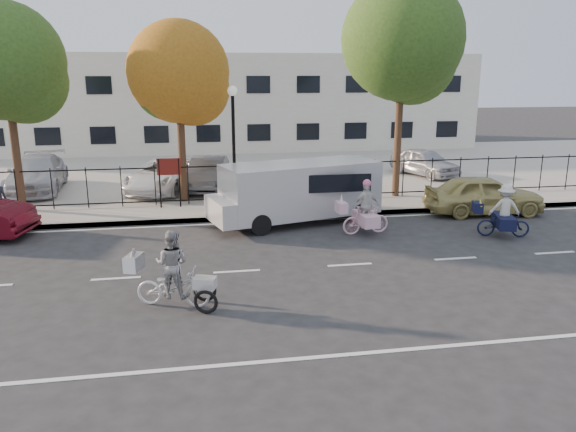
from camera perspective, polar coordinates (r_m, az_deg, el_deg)
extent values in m
plane|color=#333334|center=(14.52, -5.21, -5.64)|extent=(120.00, 120.00, 0.00)
cube|color=#A8A399|center=(19.31, -6.45, -0.31)|extent=(60.00, 0.10, 0.15)
cube|color=#A8A399|center=(20.32, -6.63, 0.44)|extent=(60.00, 2.20, 0.15)
cube|color=#A8A399|center=(29.03, -7.65, 4.67)|extent=(60.00, 15.60, 0.15)
cube|color=silver|center=(38.66, -8.42, 11.44)|extent=(34.00, 10.00, 6.00)
cylinder|color=black|center=(20.65, -5.52, 6.56)|extent=(0.12, 0.12, 4.00)
sphere|color=white|center=(20.46, -5.67, 12.53)|extent=(0.36, 0.36, 0.36)
cylinder|color=black|center=(20.81, -12.89, 3.25)|extent=(0.06, 0.06, 1.80)
cylinder|color=black|center=(20.78, -10.96, 3.34)|extent=(0.06, 0.06, 1.80)
cube|color=#59140F|center=(20.68, -12.01, 4.92)|extent=(0.85, 0.04, 0.60)
imported|color=silver|center=(12.55, -11.59, -7.10)|extent=(1.74, 1.05, 0.86)
imported|color=silver|center=(12.37, -11.72, -4.80)|extent=(0.87, 0.77, 1.51)
cube|color=white|center=(12.68, -15.39, -4.57)|extent=(0.43, 0.59, 0.34)
cone|color=white|center=(12.72, -15.41, -3.43)|extent=(0.13, 0.13, 0.17)
cone|color=white|center=(12.50, -15.51, -3.75)|extent=(0.13, 0.13, 0.17)
torus|color=black|center=(12.09, -8.36, -8.64)|extent=(0.53, 0.24, 0.54)
torus|color=black|center=(12.71, -8.45, -7.47)|extent=(0.53, 0.24, 0.54)
cube|color=white|center=(12.28, -8.46, -6.72)|extent=(0.56, 0.47, 0.24)
imported|color=#FEC1D3|center=(17.76, 7.90, -0.39)|extent=(1.55, 0.56, 0.91)
imported|color=silver|center=(17.65, 7.95, 1.06)|extent=(0.87, 0.42, 1.44)
cube|color=#DDA8BE|center=(17.36, 5.44, 0.88)|extent=(0.32, 0.52, 0.33)
cone|color=white|center=(17.29, 5.46, 1.83)|extent=(0.11, 0.11, 0.29)
cube|color=#DDA8BE|center=(17.75, 7.90, -0.25)|extent=(0.60, 1.23, 0.37)
sphere|color=pink|center=(17.50, 8.03, 3.31)|extent=(0.26, 0.26, 0.26)
imported|color=#0F1433|center=(18.58, 21.03, -0.73)|extent=(1.65, 0.97, 0.82)
imported|color=silver|center=(18.46, 21.18, 0.78)|extent=(1.04, 0.77, 1.43)
cube|color=black|center=(18.27, 18.69, 0.85)|extent=(0.40, 0.56, 0.33)
cone|color=yellow|center=(18.37, 18.50, 1.52)|extent=(0.11, 0.21, 0.29)
cone|color=yellow|center=(18.09, 18.98, 1.29)|extent=(0.11, 0.21, 0.29)
cube|color=black|center=(18.56, 21.06, -0.46)|extent=(0.82, 1.28, 0.36)
cube|color=silver|center=(18.83, 1.32, 2.79)|extent=(5.54, 3.24, 1.74)
cube|color=silver|center=(18.62, -7.33, 1.01)|extent=(0.96, 1.94, 0.77)
cylinder|color=black|center=(17.95, -3.93, -0.53)|extent=(0.72, 0.42, 0.68)
cylinder|color=black|center=(19.58, -4.45, 0.75)|extent=(0.72, 0.42, 0.68)
cylinder|color=black|center=(18.66, 7.34, -0.03)|extent=(0.72, 0.42, 0.68)
cylinder|color=black|center=(20.24, 5.94, 1.16)|extent=(0.72, 0.42, 0.68)
imported|color=tan|center=(21.22, 19.29, 2.06)|extent=(4.26, 1.97, 1.41)
imported|color=#B5B7BE|center=(25.47, -24.15, 3.95)|extent=(2.36, 5.07, 1.43)
imported|color=white|center=(23.86, -12.53, 4.07)|extent=(3.57, 5.10, 1.29)
imported|color=#484B50|center=(23.81, -8.13, 4.29)|extent=(2.05, 4.21, 1.33)
imported|color=#ADAEB5|center=(27.50, 13.72, 5.35)|extent=(2.65, 4.06, 1.29)
cylinder|color=#442D1D|center=(21.92, -25.93, 6.10)|extent=(0.28, 0.28, 4.65)
sphere|color=#385B1E|center=(21.76, -26.82, 13.88)|extent=(3.98, 3.98, 3.98)
sphere|color=#385B1E|center=(21.82, -25.19, 12.30)|extent=(2.92, 2.92, 2.92)
cylinder|color=#442D1D|center=(21.58, -10.73, 6.77)|extent=(0.28, 0.28, 4.34)
sphere|color=#9F6219|center=(21.39, -11.09, 14.19)|extent=(3.72, 3.72, 3.72)
sphere|color=#9F6219|center=(21.60, -9.64, 12.61)|extent=(2.73, 2.73, 2.73)
cylinder|color=#442D1D|center=(22.47, 11.14, 8.39)|extent=(0.28, 0.28, 5.38)
sphere|color=#385B1E|center=(22.38, 11.59, 17.23)|extent=(4.61, 4.61, 4.61)
sphere|color=#385B1E|center=(22.73, 12.52, 15.19)|extent=(3.38, 3.38, 3.38)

